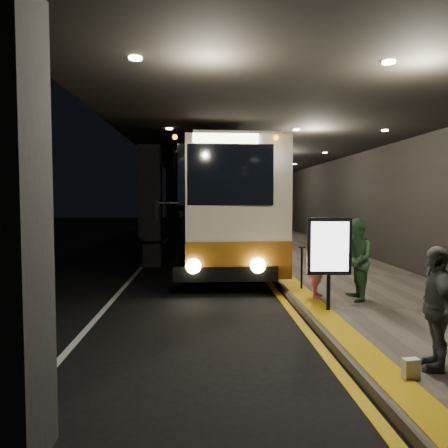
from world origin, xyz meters
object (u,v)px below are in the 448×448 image
object	(u,v)px
passenger_waiting_green	(355,260)
bag_plain	(411,369)
passenger_waiting_grey	(436,308)
stanchion_post	(302,268)
passenger_boarding	(317,260)
info_sign	(329,248)
coach_main	(217,212)
coach_third	(208,204)
coach_second	(211,207)

from	to	relation	value
passenger_waiting_green	bag_plain	distance (m)	4.47
passenger_waiting_grey	stanchion_post	size ratio (longest dim) A/B	1.57
passenger_boarding	info_sign	xyz separation A→B (m)	(-0.07, -1.20, 0.41)
passenger_boarding	passenger_waiting_green	xyz separation A→B (m)	(0.78, -0.34, 0.04)
coach_main	bag_plain	bearing A→B (deg)	-82.93
stanchion_post	coach_third	bearing A→B (deg)	93.34
coach_third	passenger_waiting_grey	world-z (taller)	coach_third
passenger_boarding	stanchion_post	world-z (taller)	passenger_boarding
coach_main	bag_plain	size ratio (longest dim) A/B	50.03
info_sign	bag_plain	bearing A→B (deg)	-86.75
passenger_boarding	bag_plain	distance (m)	4.72
coach_main	coach_third	xyz separation A→B (m)	(-0.01, 27.74, -0.04)
coach_third	passenger_waiting_grey	xyz separation A→B (m)	(2.61, -39.27, -0.92)
coach_second	stanchion_post	world-z (taller)	coach_second
passenger_boarding	passenger_waiting_grey	world-z (taller)	passenger_boarding
coach_main	passenger_boarding	xyz separation A→B (m)	(2.11, -7.18, -0.92)
passenger_waiting_green	info_sign	xyz separation A→B (m)	(-0.86, -0.86, 0.37)
passenger_waiting_green	info_sign	size ratio (longest dim) A/B	0.97
coach_second	info_sign	size ratio (longest dim) A/B	6.59
stanchion_post	coach_second	bearing A→B (deg)	96.01
passenger_boarding	passenger_waiting_grey	size ratio (longest dim) A/B	1.06
coach_main	passenger_boarding	size ratio (longest dim) A/B	7.38
passenger_waiting_green	bag_plain	xyz separation A→B (m)	(-0.78, -4.32, -0.81)
bag_plain	stanchion_post	world-z (taller)	stanchion_post
passenger_waiting_green	coach_second	bearing A→B (deg)	-167.09
coach_third	stanchion_post	world-z (taller)	coach_third
passenger_waiting_grey	info_sign	size ratio (longest dim) A/B	0.87
passenger_waiting_grey	passenger_boarding	bearing A→B (deg)	-160.69
coach_main	passenger_waiting_green	xyz separation A→B (m)	(2.90, -7.52, -0.87)
passenger_waiting_green	bag_plain	world-z (taller)	passenger_waiting_green
passenger_boarding	passenger_waiting_green	size ratio (longest dim) A/B	0.95
passenger_waiting_green	info_sign	world-z (taller)	info_sign
passenger_boarding	bag_plain	world-z (taller)	passenger_boarding
coach_third	bag_plain	distance (m)	39.67
coach_third	passenger_waiting_grey	size ratio (longest dim) A/B	7.52
passenger_boarding	bag_plain	size ratio (longest dim) A/B	6.78
stanchion_post	bag_plain	bearing A→B (deg)	-88.51
coach_main	passenger_waiting_grey	world-z (taller)	coach_main
passenger_waiting_green	stanchion_post	world-z (taller)	passenger_waiting_green
coach_second	passenger_boarding	xyz separation A→B (m)	(2.09, -19.46, -0.88)
coach_third	passenger_boarding	size ratio (longest dim) A/B	7.12
info_sign	coach_third	bearing A→B (deg)	95.27
coach_main	stanchion_post	bearing A→B (deg)	-75.52
passenger_boarding	info_sign	size ratio (longest dim) A/B	0.92
coach_main	passenger_waiting_grey	xyz separation A→B (m)	(2.60, -11.53, -0.96)
passenger_waiting_grey	stanchion_post	xyz separation A→B (m)	(-0.63, 5.30, -0.31)
passenger_boarding	coach_main	bearing A→B (deg)	34.30
coach_third	passenger_waiting_green	size ratio (longest dim) A/B	6.78
coach_third	passenger_waiting_grey	bearing A→B (deg)	-85.33
coach_third	stanchion_post	xyz separation A→B (m)	(1.98, -33.97, -1.23)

